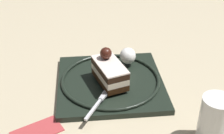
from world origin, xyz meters
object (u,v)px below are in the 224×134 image
dessert_plate (112,82)px  cake_slice (111,70)px  whipped_cream_dollop (129,56)px  drink_glass_near (216,122)px  fork (100,103)px  folded_napkin (39,131)px

dessert_plate → cake_slice: (-0.01, 0.00, 0.04)m
whipped_cream_dollop → drink_glass_near: bearing=-152.6°
cake_slice → fork: 0.09m
fork → cake_slice: bearing=-17.1°
dessert_plate → whipped_cream_dollop: bearing=-34.9°
cake_slice → folded_napkin: size_ratio=1.21×
folded_napkin → fork: bearing=-65.1°
dessert_plate → drink_glass_near: bearing=-136.8°
dessert_plate → fork: size_ratio=2.48×
drink_glass_near → folded_napkin: bearing=83.0°
cake_slice → folded_napkin: bearing=133.9°
fork → dessert_plate: bearing=-17.1°
whipped_cream_dollop → fork: size_ratio=0.40×
dessert_plate → cake_slice: 0.04m
folded_napkin → cake_slice: bearing=-46.1°
fork → folded_napkin: (-0.06, 0.12, -0.02)m
fork → drink_glass_near: (-0.10, -0.21, 0.02)m
dessert_plate → cake_slice: cake_slice is taller
cake_slice → whipped_cream_dollop: bearing=-33.2°
cake_slice → drink_glass_near: (-0.18, -0.18, -0.00)m
whipped_cream_dollop → folded_napkin: bearing=137.8°
whipped_cream_dollop → fork: whipped_cream_dollop is taller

